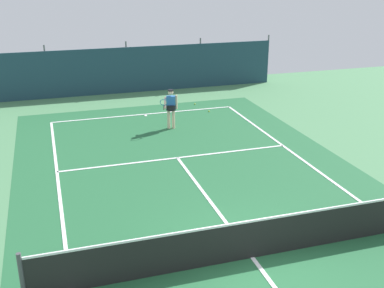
{
  "coord_description": "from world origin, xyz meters",
  "views": [
    {
      "loc": [
        -4.14,
        -8.59,
        6.35
      ],
      "look_at": [
        0.19,
        5.3,
        0.9
      ],
      "focal_mm": 44.65,
      "sensor_mm": 36.0,
      "label": 1
    }
  ],
  "objects_px": {
    "tennis_player": "(171,106)",
    "parked_car": "(67,68)",
    "tennis_ball_midcourt": "(209,111)",
    "tennis_ball_near_player": "(195,104)",
    "tennis_net": "(253,239)"
  },
  "relations": [
    {
      "from": "tennis_net",
      "to": "parked_car",
      "type": "height_order",
      "value": "parked_car"
    },
    {
      "from": "tennis_net",
      "to": "tennis_ball_midcourt",
      "type": "bearing_deg",
      "value": 75.64
    },
    {
      "from": "tennis_ball_near_player",
      "to": "parked_car",
      "type": "bearing_deg",
      "value": 130.25
    },
    {
      "from": "tennis_net",
      "to": "parked_car",
      "type": "xyz_separation_m",
      "value": [
        -2.92,
        19.38,
        0.33
      ]
    },
    {
      "from": "tennis_ball_near_player",
      "to": "parked_car",
      "type": "height_order",
      "value": "parked_car"
    },
    {
      "from": "tennis_net",
      "to": "tennis_ball_midcourt",
      "type": "distance_m",
      "value": 11.78
    },
    {
      "from": "tennis_ball_midcourt",
      "to": "parked_car",
      "type": "distance_m",
      "value": 9.92
    },
    {
      "from": "tennis_player",
      "to": "parked_car",
      "type": "xyz_separation_m",
      "value": [
        -3.55,
        9.75,
        -0.12
      ]
    },
    {
      "from": "tennis_ball_near_player",
      "to": "parked_car",
      "type": "relative_size",
      "value": 0.02
    },
    {
      "from": "tennis_ball_near_player",
      "to": "tennis_ball_midcourt",
      "type": "relative_size",
      "value": 1.0
    },
    {
      "from": "tennis_player",
      "to": "parked_car",
      "type": "bearing_deg",
      "value": -54.58
    },
    {
      "from": "tennis_player",
      "to": "tennis_ball_midcourt",
      "type": "distance_m",
      "value": 3.04
    },
    {
      "from": "tennis_ball_midcourt",
      "to": "parked_car",
      "type": "xyz_separation_m",
      "value": [
        -5.84,
        7.98,
        0.81
      ]
    },
    {
      "from": "parked_car",
      "to": "tennis_player",
      "type": "bearing_deg",
      "value": -63.07
    },
    {
      "from": "tennis_net",
      "to": "tennis_ball_near_player",
      "type": "height_order",
      "value": "tennis_net"
    }
  ]
}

